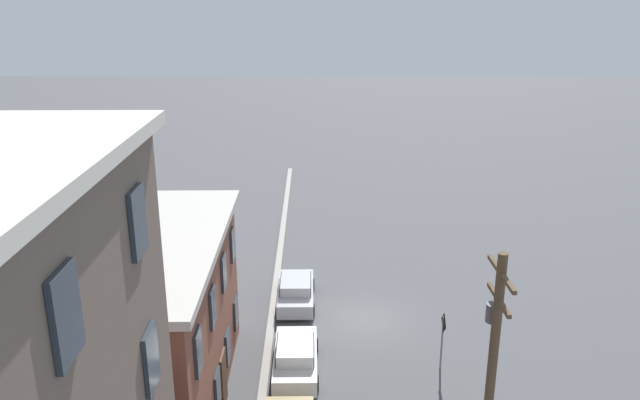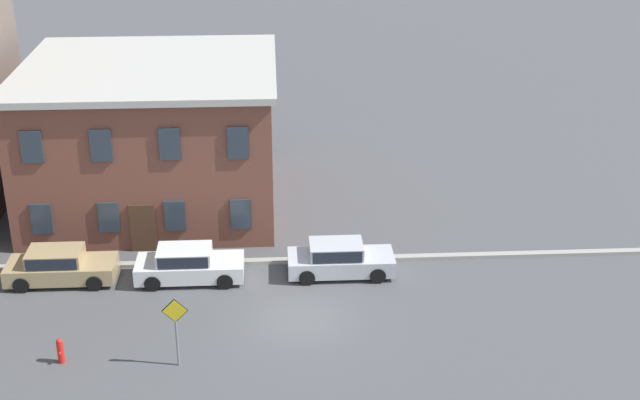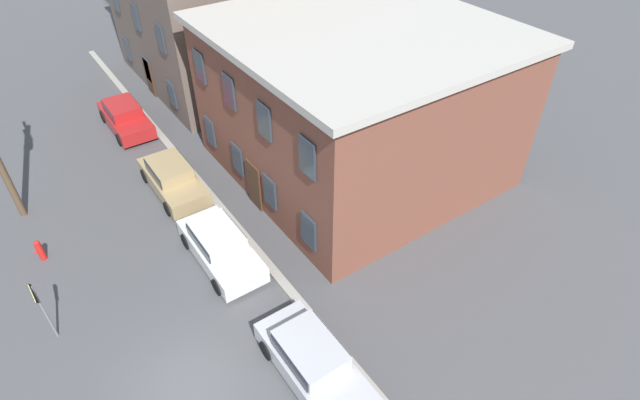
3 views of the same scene
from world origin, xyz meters
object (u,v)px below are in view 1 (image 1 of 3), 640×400
object	(u,v)px
car_white	(296,356)
utility_pole	(491,371)
car_silver	(296,290)
caution_sign	(443,332)

from	to	relation	value
car_white	utility_pole	xyz separation A→B (m)	(-7.32, -5.93, 4.06)
car_silver	caution_sign	bearing A→B (deg)	-133.90
car_silver	utility_pole	bearing A→B (deg)	-155.88
car_silver	utility_pole	xyz separation A→B (m)	(-13.55, -6.07, 4.06)
car_white	car_silver	xyz separation A→B (m)	(6.23, 0.14, 0.00)
car_white	car_silver	world-z (taller)	same
car_silver	car_white	bearing A→B (deg)	-178.75
car_white	utility_pole	size ratio (longest dim) A/B	0.52
car_white	caution_sign	world-z (taller)	caution_sign
car_white	caution_sign	bearing A→B (deg)	-88.81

